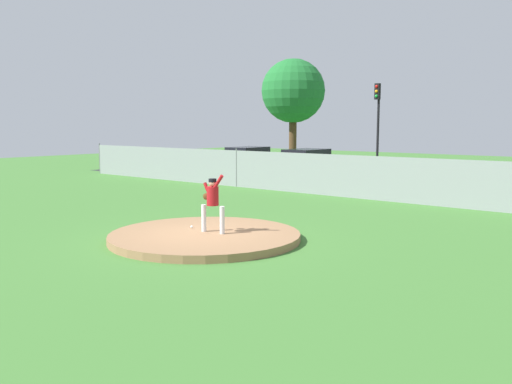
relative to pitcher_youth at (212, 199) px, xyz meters
The scene contains 11 objects.
ground_plane 5.95m from the pitcher_youth, 91.41° to the left, with size 80.00×80.00×0.00m, color #427A33.
asphalt_strip 14.39m from the pitcher_youth, 90.58° to the left, with size 44.00×7.00×0.01m, color #2B2B2D.
pitchers_mound 1.03m from the pitcher_youth, 133.72° to the right, with size 5.14×5.14×0.20m, color #99704C.
pitcher_youth is the anchor object (origin of this frame).
baseball 1.25m from the pitcher_youth, behind, with size 0.07×0.07×0.07m, color white.
chainlink_fence 9.85m from the pitcher_youth, 90.84° to the left, with size 38.71×0.07×1.91m.
parked_car_burgundy 15.93m from the pitcher_youth, 115.17° to the left, with size 1.85×4.64×1.76m.
parked_car_slate 17.58m from the pitcher_youth, 127.28° to the left, with size 1.90×4.38×1.78m.
traffic_cone_orange 14.60m from the pitcher_youth, 111.02° to the left, with size 0.40×0.40×0.55m.
traffic_light_near 18.85m from the pitcher_youth, 103.79° to the left, with size 0.28×0.46×5.40m.
tree_tall_centre 28.38m from the pitcher_youth, 121.29° to the left, with size 4.87×4.87×8.08m.
Camera 1 is at (10.19, -10.20, 3.10)m, focal length 38.08 mm.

